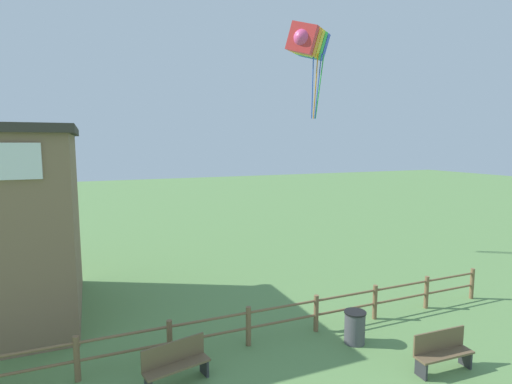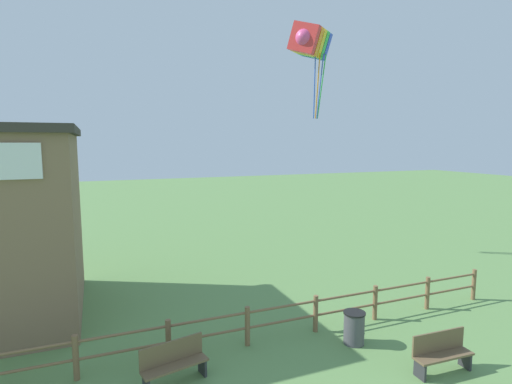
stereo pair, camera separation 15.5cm
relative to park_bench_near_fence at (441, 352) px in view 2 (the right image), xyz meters
The scene contains 5 objects.
wooden_fence 4.06m from the park_bench_near_fence, 133.83° to the left, with size 15.03×0.14×1.09m.
park_bench_near_fence is the anchor object (origin of this frame).
park_bench_by_building 6.35m from the park_bench_near_fence, 161.96° to the left, with size 1.58×0.73×0.96m.
trash_bin 2.22m from the park_bench_near_fence, 120.46° to the left, with size 0.60×0.60×0.90m.
kite_rainbow_parafoil 14.96m from the park_bench_near_fence, 77.19° to the left, with size 2.82×2.71×4.51m.
Camera 2 is at (-4.72, -2.11, 5.48)m, focal length 28.00 mm.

